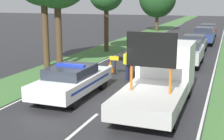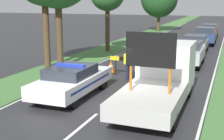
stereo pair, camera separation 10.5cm
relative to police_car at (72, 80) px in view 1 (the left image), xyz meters
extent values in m
plane|color=#28282B|center=(1.90, -0.58, -0.72)|extent=(160.00, 160.00, 0.00)
cube|color=silver|center=(1.90, -3.13, -0.71)|extent=(0.12, 2.89, 0.01)
cube|color=silver|center=(1.90, 2.92, -0.71)|extent=(0.12, 2.89, 0.01)
cube|color=silver|center=(1.90, 8.97, -0.71)|extent=(0.12, 2.89, 0.01)
cube|color=silver|center=(1.90, 15.02, -0.71)|extent=(0.12, 2.89, 0.01)
cube|color=silver|center=(1.90, 21.07, -0.71)|extent=(0.12, 2.89, 0.01)
cube|color=silver|center=(1.90, 27.12, -0.71)|extent=(0.12, 2.89, 0.01)
cube|color=silver|center=(1.90, 33.18, -0.71)|extent=(0.12, 2.89, 0.01)
cube|color=silver|center=(1.90, 39.23, -0.71)|extent=(0.12, 2.89, 0.01)
cube|color=silver|center=(1.90, 45.28, -0.71)|extent=(0.12, 2.89, 0.01)
cube|color=silver|center=(-1.80, 15.86, -0.71)|extent=(0.10, 65.08, 0.01)
cube|color=silver|center=(5.59, 15.86, -0.71)|extent=(0.10, 65.08, 0.01)
cube|color=#427038|center=(-3.42, 19.42, -0.70)|extent=(3.05, 120.00, 0.03)
cube|color=white|center=(0.00, 0.02, -0.09)|extent=(1.88, 4.66, 0.58)
cube|color=#282D38|center=(0.00, -0.12, 0.42)|extent=(1.66, 2.15, 0.44)
cylinder|color=black|center=(-0.82, 1.47, -0.38)|extent=(0.24, 0.68, 0.68)
cylinder|color=black|center=(0.82, 1.47, -0.38)|extent=(0.24, 0.68, 0.68)
cylinder|color=black|center=(-0.82, -1.43, -0.38)|extent=(0.24, 0.68, 0.68)
cylinder|color=black|center=(0.82, -1.43, -0.38)|extent=(0.24, 0.68, 0.68)
cube|color=#1E38C6|center=(0.00, -0.12, 0.69)|extent=(1.32, 0.24, 0.10)
cube|color=#193399|center=(0.00, 0.02, -0.06)|extent=(1.89, 3.83, 0.10)
cube|color=black|center=(0.00, 2.39, -0.15)|extent=(1.04, 0.08, 0.35)
cube|color=white|center=(3.79, 1.60, 0.65)|extent=(2.18, 2.26, 1.95)
cube|color=#232833|center=(3.79, 2.72, 1.00)|extent=(1.86, 0.04, 0.86)
cube|color=#B2B2AD|center=(3.79, -1.39, -0.04)|extent=(2.18, 3.72, 0.56)
cylinder|color=#D16619|center=(3.10, -1.39, 0.69)|extent=(0.09, 0.09, 0.90)
cylinder|color=#D16619|center=(4.49, -1.39, 0.69)|extent=(0.09, 0.09, 0.90)
cube|color=black|center=(3.79, -1.39, 1.74)|extent=(1.73, 0.12, 1.19)
cylinder|color=black|center=(2.82, 1.60, -0.32)|extent=(0.24, 0.79, 0.79)
cylinder|color=black|center=(4.77, 1.60, -0.32)|extent=(0.24, 0.79, 0.79)
cylinder|color=black|center=(2.82, -2.13, -0.32)|extent=(0.24, 0.79, 0.79)
cylinder|color=black|center=(4.77, -2.13, -0.32)|extent=(0.24, 0.79, 0.79)
cylinder|color=black|center=(0.38, 4.44, -0.30)|extent=(0.07, 0.07, 0.83)
cylinder|color=black|center=(2.92, 4.44, -0.30)|extent=(0.07, 0.07, 0.83)
cube|color=yellow|center=(0.33, 4.44, 0.23)|extent=(0.53, 0.08, 0.22)
cube|color=black|center=(0.86, 4.44, 0.23)|extent=(0.53, 0.08, 0.22)
cube|color=yellow|center=(1.39, 4.44, 0.23)|extent=(0.53, 0.08, 0.22)
cube|color=black|center=(1.92, 4.44, 0.23)|extent=(0.53, 0.08, 0.22)
cube|color=yellow|center=(2.44, 4.44, 0.23)|extent=(0.53, 0.08, 0.22)
cube|color=black|center=(2.97, 4.44, 0.23)|extent=(0.53, 0.08, 0.22)
cylinder|color=#191E38|center=(1.37, 3.54, -0.30)|extent=(0.16, 0.16, 0.83)
cylinder|color=#191E38|center=(1.54, 3.54, -0.30)|extent=(0.16, 0.16, 0.83)
cylinder|color=yellow|center=(1.46, 3.54, 0.43)|extent=(0.38, 0.38, 0.63)
cylinder|color=yellow|center=(1.22, 3.54, 0.40)|extent=(0.13, 0.13, 0.53)
cylinder|color=yellow|center=(1.69, 3.54, 0.40)|extent=(0.13, 0.13, 0.53)
sphere|color=tan|center=(1.46, 3.54, 0.85)|extent=(0.22, 0.22, 0.22)
cylinder|color=#141933|center=(1.46, 3.54, 0.91)|extent=(0.25, 0.25, 0.05)
cylinder|color=#191E38|center=(2.23, 4.02, -0.29)|extent=(0.16, 0.16, 0.86)
cylinder|color=#191E38|center=(2.41, 4.02, -0.29)|extent=(0.16, 0.16, 0.86)
cylinder|color=maroon|center=(2.32, 4.02, 0.47)|extent=(0.40, 0.40, 0.65)
cylinder|color=maroon|center=(2.08, 4.02, 0.44)|extent=(0.13, 0.13, 0.55)
cylinder|color=maroon|center=(2.57, 4.02, 0.44)|extent=(0.13, 0.13, 0.55)
sphere|color=beige|center=(2.32, 4.02, 0.91)|extent=(0.22, 0.22, 0.22)
cube|color=black|center=(-0.06, 4.81, -0.70)|extent=(0.51, 0.51, 0.03)
cone|color=orange|center=(-0.06, 4.81, -0.35)|extent=(0.43, 0.43, 0.67)
cylinder|color=white|center=(-0.06, 4.81, -0.32)|extent=(0.24, 0.24, 0.09)
cube|color=black|center=(2.29, 1.00, -0.70)|extent=(0.35, 0.35, 0.03)
cone|color=orange|center=(2.29, 1.00, -0.46)|extent=(0.30, 0.30, 0.46)
cylinder|color=white|center=(2.29, 1.00, -0.43)|extent=(0.17, 0.17, 0.06)
cube|color=#B2B2B7|center=(3.85, 8.62, 0.03)|extent=(1.77, 4.12, 0.73)
cube|color=#282D38|center=(3.85, 8.49, 0.64)|extent=(1.55, 1.90, 0.48)
cylinder|color=black|center=(3.08, 9.89, -0.33)|extent=(0.24, 0.78, 0.78)
cylinder|color=black|center=(4.61, 9.89, -0.33)|extent=(0.24, 0.78, 0.78)
cylinder|color=black|center=(3.08, 7.34, -0.33)|extent=(0.24, 0.78, 0.78)
cylinder|color=black|center=(4.61, 7.34, -0.33)|extent=(0.24, 0.78, 0.78)
cube|color=slate|center=(3.69, 13.87, -0.06)|extent=(1.80, 4.30, 0.56)
cube|color=#282D38|center=(3.69, 13.74, 0.47)|extent=(1.58, 1.98, 0.50)
cylinder|color=black|center=(2.91, 15.20, -0.34)|extent=(0.24, 0.75, 0.75)
cylinder|color=black|center=(4.47, 15.20, -0.34)|extent=(0.24, 0.75, 0.75)
cylinder|color=black|center=(2.91, 12.53, -0.34)|extent=(0.24, 0.75, 0.75)
cylinder|color=black|center=(4.47, 12.53, -0.34)|extent=(0.24, 0.75, 0.75)
cube|color=navy|center=(4.01, 19.62, 0.00)|extent=(1.86, 4.68, 0.65)
cube|color=#282D38|center=(4.01, 19.48, 0.61)|extent=(1.63, 2.15, 0.58)
cylinder|color=black|center=(3.20, 21.07, -0.33)|extent=(0.24, 0.78, 0.78)
cylinder|color=black|center=(4.82, 21.07, -0.33)|extent=(0.24, 0.78, 0.78)
cylinder|color=black|center=(3.20, 18.17, -0.33)|extent=(0.24, 0.78, 0.78)
cylinder|color=black|center=(4.82, 18.17, -0.33)|extent=(0.24, 0.78, 0.78)
cube|color=maroon|center=(4.01, 25.21, -0.02)|extent=(1.73, 4.36, 0.71)
cube|color=#282D38|center=(4.01, 25.08, 0.58)|extent=(1.52, 2.01, 0.49)
cylinder|color=black|center=(3.27, 26.56, -0.38)|extent=(0.24, 0.69, 0.69)
cylinder|color=black|center=(4.76, 26.56, -0.38)|extent=(0.24, 0.69, 0.69)
cylinder|color=black|center=(3.27, 23.86, -0.38)|extent=(0.24, 0.69, 0.69)
cylinder|color=black|center=(4.76, 23.86, -0.38)|extent=(0.24, 0.69, 0.69)
cylinder|color=#4C3823|center=(-3.63, 5.20, 1.41)|extent=(0.41, 0.41, 4.26)
cylinder|color=#4C3823|center=(-3.14, 30.90, 0.58)|extent=(0.43, 0.43, 2.59)
cylinder|color=#4C3823|center=(-3.13, 11.99, 1.13)|extent=(0.37, 0.37, 3.70)
cylinder|color=#4C3823|center=(-4.30, 4.79, 1.45)|extent=(0.39, 0.39, 4.33)
camera|label=1|loc=(6.22, -11.69, 3.37)|focal=50.00mm
camera|label=2|loc=(6.32, -11.66, 3.37)|focal=50.00mm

